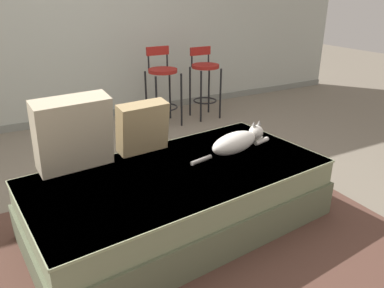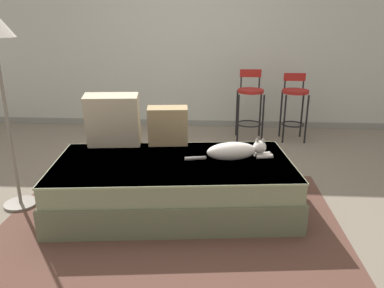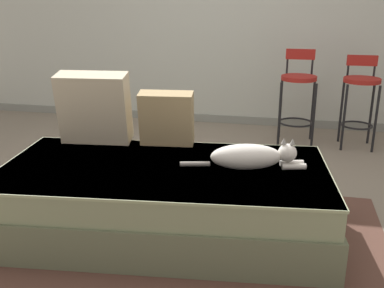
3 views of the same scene
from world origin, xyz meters
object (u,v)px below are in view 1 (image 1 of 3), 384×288
Objects in this scene: throw_pillow_middle at (143,127)px; bar_stool_near_window at (163,82)px; couch at (180,198)px; throw_pillow_corner at (73,134)px; cat at (237,142)px; bar_stool_by_doorway at (205,76)px.

throw_pillow_middle is 1.85m from bar_stool_near_window.
throw_pillow_corner is (-0.58, 0.34, 0.46)m from couch.
couch is 0.57m from throw_pillow_middle.
cat is at bearing -27.94° from throw_pillow_middle.
throw_pillow_corner is at bearing -129.53° from bar_stool_near_window.
throw_pillow_corner is 0.50m from throw_pillow_middle.
couch is 4.17× the size of throw_pillow_corner.
cat is 2.12m from bar_stool_by_doorway.
throw_pillow_middle is (-0.09, 0.40, 0.40)m from couch.
cat is at bearing -98.23° from bar_stool_near_window.
bar_stool_near_window is at bearing 50.47° from throw_pillow_corner.
throw_pillow_middle is 0.51× the size of cat.
couch is 0.82m from throw_pillow_corner.
cat is 0.81× the size of bar_stool_near_window.
couch is at bearing -30.53° from throw_pillow_corner.
throw_pillow_corner is 2.57m from bar_stool_by_doorway.
couch is 2.27× the size of bar_stool_near_window.
throw_pillow_corner is at bearing -139.50° from bar_stool_by_doorway.
bar_stool_near_window is (0.79, 2.01, 0.30)m from couch.
bar_stool_near_window is 1.05× the size of bar_stool_by_doorway.
cat reaches higher than couch.
bar_stool_near_window reaches higher than bar_stool_by_doorway.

